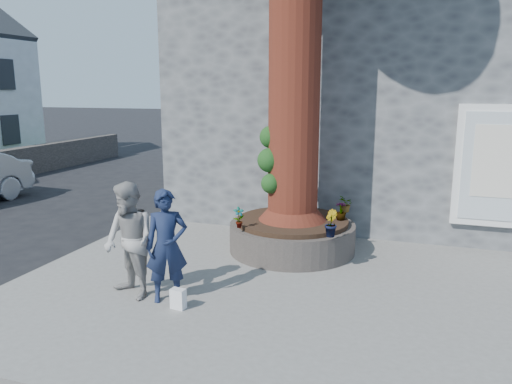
% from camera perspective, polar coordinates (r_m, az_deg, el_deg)
% --- Properties ---
extents(ground, '(120.00, 120.00, 0.00)m').
position_cam_1_polar(ground, '(7.87, -5.41, -11.29)').
color(ground, black).
rests_on(ground, ground).
extents(pavement, '(9.00, 8.00, 0.12)m').
position_cam_1_polar(pavement, '(8.31, 7.10, -9.59)').
color(pavement, slate).
rests_on(pavement, ground).
extents(yellow_line, '(0.10, 30.00, 0.01)m').
position_cam_1_polar(yellow_line, '(10.18, -19.06, -6.45)').
color(yellow_line, yellow).
rests_on(yellow_line, ground).
extents(stone_shop, '(10.30, 8.30, 6.30)m').
position_cam_1_polar(stone_shop, '(13.80, 16.90, 11.66)').
color(stone_shop, '#4B4D50').
rests_on(stone_shop, ground).
extents(planter, '(2.30, 2.30, 0.60)m').
position_cam_1_polar(planter, '(9.26, 4.14, -4.95)').
color(planter, black).
rests_on(planter, pavement).
extents(man, '(0.70, 0.63, 1.60)m').
position_cam_1_polar(man, '(7.09, -10.16, -6.10)').
color(man, '#16203D').
rests_on(man, pavement).
extents(woman, '(1.01, 0.93, 1.68)m').
position_cam_1_polar(woman, '(7.31, -14.27, -5.43)').
color(woman, '#9C9996').
rests_on(woman, pavement).
extents(shopping_bag, '(0.21, 0.14, 0.28)m').
position_cam_1_polar(shopping_bag, '(7.04, -8.88, -11.96)').
color(shopping_bag, white).
rests_on(shopping_bag, pavement).
extents(plant_a, '(0.23, 0.22, 0.37)m').
position_cam_1_polar(plant_a, '(8.56, -1.98, -2.92)').
color(plant_a, gray).
rests_on(plant_a, planter).
extents(plant_b, '(0.31, 0.32, 0.44)m').
position_cam_1_polar(plant_b, '(8.15, 8.50, -3.55)').
color(plant_b, gray).
rests_on(plant_b, planter).
extents(plant_c, '(0.24, 0.24, 0.34)m').
position_cam_1_polar(plant_c, '(9.18, 9.68, -2.15)').
color(plant_c, gray).
rests_on(plant_c, planter).
extents(plant_d, '(0.35, 0.37, 0.32)m').
position_cam_1_polar(plant_d, '(9.79, 10.25, -1.36)').
color(plant_d, gray).
rests_on(plant_d, planter).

